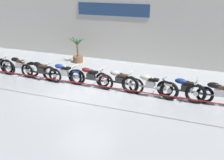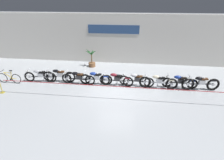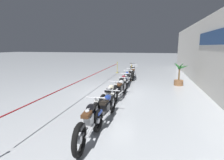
{
  "view_description": "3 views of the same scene",
  "coord_description": "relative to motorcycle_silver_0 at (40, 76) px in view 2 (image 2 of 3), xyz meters",
  "views": [
    {
      "loc": [
        5.25,
        -10.05,
        4.62
      ],
      "look_at": [
        1.0,
        0.51,
        0.48
      ],
      "focal_mm": 45.0,
      "sensor_mm": 36.0,
      "label": 1
    },
    {
      "loc": [
        0.9,
        -9.91,
        5.44
      ],
      "look_at": [
        -0.33,
        0.42,
        0.45
      ],
      "focal_mm": 28.0,
      "sensor_mm": 36.0,
      "label": 2
    },
    {
      "loc": [
        9.5,
        2.21,
        2.53
      ],
      "look_at": [
        1.14,
        0.18,
        0.87
      ],
      "focal_mm": 28.0,
      "sensor_mm": 36.0,
      "label": 3
    }
  ],
  "objects": [
    {
      "name": "potted_palm_left_of_row",
      "position": [
        2.91,
        3.34,
        0.14
      ],
      "size": [
        1.05,
        1.01,
        1.57
      ],
      "color": "brown",
      "rests_on": "ground"
    },
    {
      "name": "motorcycle_black_2",
      "position": [
        2.73,
        -0.02,
        -0.01
      ],
      "size": [
        2.35,
        0.62,
        0.93
      ],
      "color": "black",
      "rests_on": "ground"
    },
    {
      "name": "motorcycle_maroon_4",
      "position": [
        5.32,
        0.03,
        -0.0
      ],
      "size": [
        2.29,
        0.62,
        0.94
      ],
      "color": "black",
      "rests_on": "ground"
    },
    {
      "name": "motorcycle_blue_3",
      "position": [
        3.94,
        0.04,
        0.0
      ],
      "size": [
        2.22,
        0.62,
        0.95
      ],
      "color": "black",
      "rests_on": "ground"
    },
    {
      "name": "motorcycle_silver_5",
      "position": [
        6.65,
        0.15,
        -0.01
      ],
      "size": [
        2.31,
        0.62,
        0.92
      ],
      "color": "black",
      "rests_on": "ground"
    },
    {
      "name": "motorcycle_cream_6",
      "position": [
        8.04,
        -0.03,
        0.0
      ],
      "size": [
        2.46,
        0.62,
        0.97
      ],
      "color": "black",
      "rests_on": "ground"
    },
    {
      "name": "stanchion_far_left",
      "position": [
        3.85,
        -1.76,
        0.29
      ],
      "size": [
        13.89,
        0.28,
        1.05
      ],
      "color": "gold",
      "rests_on": "ground"
    },
    {
      "name": "motorcycle_blue_7",
      "position": [
        9.43,
        0.19,
        -0.02
      ],
      "size": [
        2.28,
        0.62,
        0.92
      ],
      "color": "black",
      "rests_on": "ground"
    },
    {
      "name": "motorcycle_silver_0",
      "position": [
        0.0,
        0.0,
        0.0
      ],
      "size": [
        2.29,
        0.62,
        0.94
      ],
      "color": "black",
      "rests_on": "ground"
    },
    {
      "name": "motorcycle_black_8",
      "position": [
        10.68,
        0.05,
        0.02
      ],
      "size": [
        2.39,
        0.62,
        0.98
      ],
      "color": "black",
      "rests_on": "ground"
    },
    {
      "name": "motorcycle_black_1",
      "position": [
        1.32,
        0.17,
        0.01
      ],
      "size": [
        2.28,
        0.62,
        0.97
      ],
      "color": "black",
      "rests_on": "ground"
    },
    {
      "name": "ground_plane",
      "position": [
        5.39,
        -0.48,
        -0.47
      ],
      "size": [
        120.0,
        120.0,
        0.0
      ],
      "primitive_type": "plane",
      "color": "#B2B7BC"
    },
    {
      "name": "bicycle",
      "position": [
        -2.01,
        -0.42,
        -0.1
      ],
      "size": [
        1.72,
        0.48,
        0.95
      ],
      "color": "black",
      "rests_on": "ground"
    },
    {
      "name": "back_wall",
      "position": [
        5.38,
        4.65,
        1.63
      ],
      "size": [
        28.0,
        0.29,
        4.2
      ],
      "color": "silver",
      "rests_on": "ground"
    }
  ]
}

